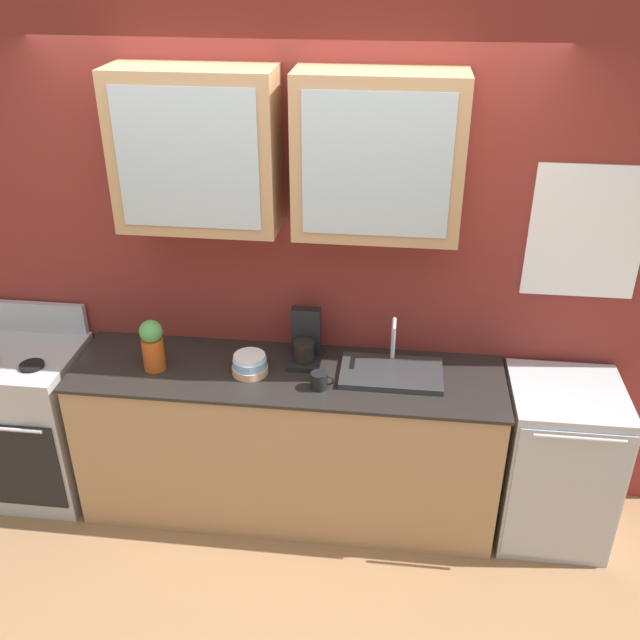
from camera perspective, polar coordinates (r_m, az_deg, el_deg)
ground_plane at (r=4.31m, az=-2.41°, el=-14.35°), size 10.00×10.00×0.00m
back_wall_unit at (r=3.73m, az=-2.09°, el=6.09°), size 4.50×0.42×2.69m
counter at (r=4.01m, az=-2.55°, el=-9.61°), size 2.26×0.61×0.91m
stove_range at (r=4.45m, az=-21.81°, el=-7.48°), size 0.61×0.62×1.09m
sink_faucet at (r=3.73m, az=5.69°, el=-4.11°), size 0.53×0.32×0.27m
bowl_stack at (r=3.73m, az=-5.59°, el=-3.51°), size 0.19×0.19×0.11m
vase at (r=3.80m, az=-13.16°, el=-1.90°), size 0.12×0.12×0.28m
cup_near_sink at (r=3.60m, az=-0.05°, el=-4.83°), size 0.12×0.08×0.09m
dishwasher at (r=4.07m, az=18.21°, el=-10.67°), size 0.57×0.59×0.91m
coffee_maker at (r=3.79m, az=-1.18°, el=-1.81°), size 0.17×0.20×0.29m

